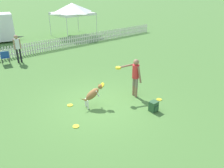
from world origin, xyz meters
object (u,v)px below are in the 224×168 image
at_px(spectator_standing, 17,46).
at_px(frisbee_near_handler, 159,100).
at_px(frisbee_near_dog, 76,126).
at_px(canopy_tent_main, 72,9).
at_px(folding_chair_blue_left, 5,56).
at_px(frisbee_midfield, 70,105).
at_px(handler_person, 135,74).
at_px(leaping_dog, 93,93).
at_px(backpack_on_grass, 154,106).

bearing_deg(spectator_standing, frisbee_near_handler, 109.81).
height_order(frisbee_near_dog, canopy_tent_main, canopy_tent_main).
xyz_separation_m(folding_chair_blue_left, spectator_standing, (0.76, -0.13, 0.52)).
xyz_separation_m(frisbee_near_handler, frisbee_midfield, (-2.99, 2.00, 0.00)).
distance_m(handler_person, frisbee_near_handler, 1.46).
relative_size(leaping_dog, frisbee_near_handler, 4.74).
distance_m(handler_person, canopy_tent_main, 13.31).
bearing_deg(backpack_on_grass, spectator_standing, 100.25).
bearing_deg(frisbee_near_dog, handler_person, 5.08).
height_order(frisbee_near_handler, spectator_standing, spectator_standing).
xyz_separation_m(backpack_on_grass, spectator_standing, (-1.63, 9.02, 0.82)).
bearing_deg(frisbee_midfield, leaping_dog, -43.79).
bearing_deg(frisbee_near_handler, backpack_on_grass, -155.29).
bearing_deg(frisbee_near_dog, frisbee_midfield, 66.18).
xyz_separation_m(frisbee_near_dog, canopy_tent_main, (7.85, 12.61, 2.39)).
bearing_deg(frisbee_midfield, frisbee_near_dog, -113.82).
bearing_deg(frisbee_midfield, folding_chair_blue_left, 92.19).
xyz_separation_m(frisbee_midfield, backpack_on_grass, (2.13, -2.40, 0.18)).
xyz_separation_m(backpack_on_grass, folding_chair_blue_left, (-2.39, 9.15, 0.30)).
bearing_deg(leaping_dog, folding_chair_blue_left, -158.90).
distance_m(frisbee_near_handler, backpack_on_grass, 0.96).
bearing_deg(spectator_standing, handler_person, 107.97).
distance_m(leaping_dog, canopy_tent_main, 13.73).
height_order(leaping_dog, spectator_standing, spectator_standing).
relative_size(frisbee_near_handler, spectator_standing, 0.13).
bearing_deg(frisbee_near_handler, handler_person, 119.96).
distance_m(frisbee_near_handler, frisbee_near_dog, 3.65).
height_order(frisbee_midfield, backpack_on_grass, backpack_on_grass).
relative_size(backpack_on_grass, spectator_standing, 0.23).
bearing_deg(folding_chair_blue_left, leaping_dog, 107.72).
distance_m(canopy_tent_main, spectator_standing, 8.32).
relative_size(frisbee_near_dog, backpack_on_grass, 0.56).
distance_m(frisbee_near_dog, canopy_tent_main, 15.05).
bearing_deg(leaping_dog, canopy_tent_main, 164.99).
height_order(backpack_on_grass, canopy_tent_main, canopy_tent_main).
bearing_deg(backpack_on_grass, canopy_tent_main, 69.43).
relative_size(handler_person, backpack_on_grass, 4.19).
distance_m(frisbee_midfield, folding_chair_blue_left, 6.78).
height_order(frisbee_midfield, folding_chair_blue_left, folding_chair_blue_left).
bearing_deg(folding_chair_blue_left, frisbee_midfield, 102.75).
xyz_separation_m(leaping_dog, spectator_standing, (-0.17, 7.26, 0.47)).
distance_m(leaping_dog, frisbee_near_dog, 1.54).
relative_size(leaping_dog, canopy_tent_main, 0.33).
bearing_deg(canopy_tent_main, frisbee_midfield, -122.79).
distance_m(frisbee_near_dog, frisbee_midfield, 1.47).
bearing_deg(frisbee_near_dog, folding_chair_blue_left, 87.62).
height_order(leaping_dog, canopy_tent_main, canopy_tent_main).
distance_m(frisbee_midfield, backpack_on_grass, 3.21).
height_order(leaping_dog, backpack_on_grass, leaping_dog).
bearing_deg(folding_chair_blue_left, spectator_standing, -179.44).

